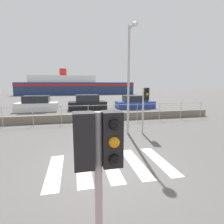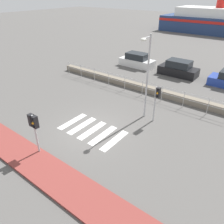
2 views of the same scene
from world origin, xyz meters
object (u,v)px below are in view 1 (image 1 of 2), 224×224
(traffic_light_near, at_px, (98,154))
(ferry_boat, at_px, (74,86))
(streetlamp, at_px, (130,68))
(parked_car_black, at_px, (87,103))
(parked_car_blue, at_px, (135,103))
(parked_car_white, at_px, (37,105))
(traffic_light_far, at_px, (145,100))

(traffic_light_near, height_order, ferry_boat, ferry_boat)
(streetlamp, relative_size, ferry_boat, 0.20)
(parked_car_black, xyz_separation_m, parked_car_blue, (5.33, 0.00, -0.07))
(streetlamp, height_order, parked_car_blue, streetlamp)
(traffic_light_near, relative_size, ferry_boat, 0.08)
(traffic_light_near, bearing_deg, parked_car_black, 86.09)
(ferry_boat, height_order, parked_car_blue, ferry_boat)
(parked_car_white, distance_m, parked_car_black, 5.04)
(parked_car_black, relative_size, parked_car_blue, 0.93)
(ferry_boat, distance_m, parked_car_blue, 29.52)
(traffic_light_near, xyz_separation_m, streetlamp, (2.61, 6.79, 1.64))
(parked_car_blue, bearing_deg, streetlamp, -111.49)
(traffic_light_near, xyz_separation_m, parked_car_blue, (6.46, 16.58, -1.29))
(ferry_boat, relative_size, parked_car_white, 7.02)
(parked_car_white, bearing_deg, streetlamp, -56.34)
(parked_car_white, height_order, parked_car_black, parked_car_black)
(ferry_boat, height_order, parked_car_white, ferry_boat)
(traffic_light_near, height_order, traffic_light_far, traffic_light_far)
(traffic_light_far, bearing_deg, ferry_boat, 95.24)
(parked_car_white, height_order, parked_car_blue, parked_car_white)
(ferry_boat, xyz_separation_m, parked_car_blue, (6.47, -28.77, -1.40))
(parked_car_white, bearing_deg, ferry_boat, 82.29)
(parked_car_black, bearing_deg, traffic_light_near, -93.91)
(traffic_light_near, relative_size, parked_car_blue, 0.57)
(ferry_boat, distance_m, parked_car_black, 28.82)
(traffic_light_far, xyz_separation_m, ferry_boat, (-3.53, 38.52, 0.15))
(traffic_light_near, distance_m, parked_car_black, 16.66)
(traffic_light_far, bearing_deg, streetlamp, -178.19)
(streetlamp, xyz_separation_m, parked_car_black, (-1.48, 9.78, -2.86))
(ferry_boat, bearing_deg, traffic_light_far, -84.76)
(traffic_light_far, bearing_deg, parked_car_white, 127.27)
(streetlamp, xyz_separation_m, parked_car_blue, (3.85, 9.78, -2.93))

